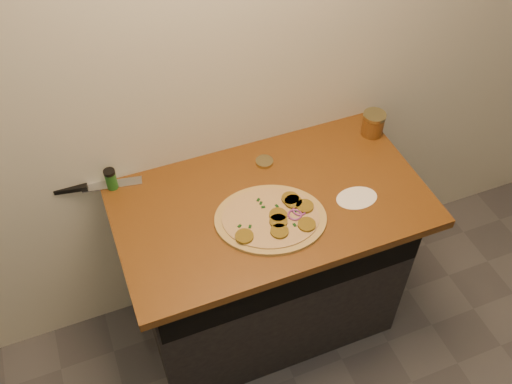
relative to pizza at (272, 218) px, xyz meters
name	(u,v)px	position (x,y,z in m)	size (l,w,h in m)	color
cabinet	(266,265)	(0.03, 0.13, -0.48)	(1.10, 0.60, 0.86)	black
countertop	(270,203)	(0.03, 0.10, -0.03)	(1.20, 0.70, 0.04)	brown
pizza	(272,218)	(0.00, 0.00, 0.00)	(0.51, 0.51, 0.03)	tan
chefs_knife	(90,187)	(-0.60, 0.41, 0.00)	(0.34, 0.09, 0.02)	#B7BAC1
mason_jar_lid	(264,162)	(0.09, 0.29, 0.00)	(0.07, 0.07, 0.02)	tan
salsa_jar	(373,124)	(0.58, 0.29, 0.04)	(0.10, 0.10, 0.11)	#A11010
spice_shaker	(111,179)	(-0.52, 0.38, 0.04)	(0.05, 0.05, 0.09)	#1C5B1C
flour_spill	(357,198)	(0.34, -0.02, -0.01)	(0.16, 0.16, 0.00)	white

